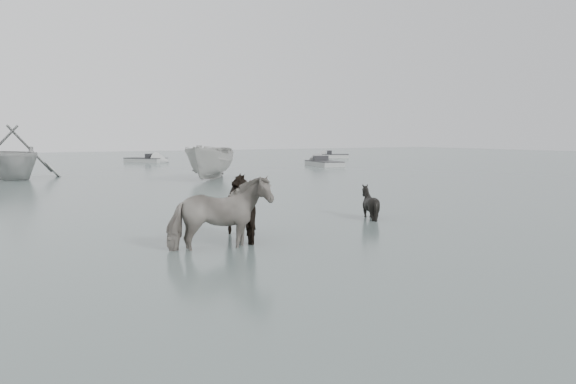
% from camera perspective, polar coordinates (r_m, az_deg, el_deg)
% --- Properties ---
extents(ground, '(140.00, 140.00, 0.00)m').
position_cam_1_polar(ground, '(12.42, 1.19, -5.20)').
color(ground, '#4B5957').
rests_on(ground, ground).
extents(pony_pinto, '(2.24, 1.29, 1.79)m').
position_cam_1_polar(pony_pinto, '(11.68, -7.01, -1.51)').
color(pony_pinto, black).
rests_on(pony_pinto, ground).
extents(pony_dark, '(1.87, 2.03, 1.70)m').
position_cam_1_polar(pony_dark, '(13.08, -3.99, -0.88)').
color(pony_dark, black).
rests_on(pony_dark, ground).
extents(pony_black, '(1.43, 1.37, 1.24)m').
position_cam_1_polar(pony_black, '(16.21, 8.28, -0.44)').
color(pony_black, black).
rests_on(pony_black, ground).
extents(rowboat_trail, '(5.54, 6.24, 3.03)m').
position_cam_1_polar(rowboat_trail, '(33.50, -26.18, 3.79)').
color(rowboat_trail, '#AAADAA').
rests_on(rowboat_trail, ground).
extents(boat_small, '(4.76, 5.15, 1.97)m').
position_cam_1_polar(boat_small, '(30.06, -7.81, 3.15)').
color(boat_small, '#ADADA8').
rests_on(boat_small, ground).
extents(skiff_port, '(2.61, 5.74, 0.75)m').
position_cam_1_polar(skiff_port, '(42.74, 3.68, 3.17)').
color(skiff_port, '#989A98').
rests_on(skiff_port, ground).
extents(skiff_mid, '(4.16, 4.87, 0.75)m').
position_cam_1_polar(skiff_mid, '(49.85, -14.25, 3.38)').
color(skiff_mid, '#9FA19F').
rests_on(skiff_mid, ground).
extents(skiff_star, '(4.22, 3.63, 0.75)m').
position_cam_1_polar(skiff_star, '(57.56, 4.71, 3.85)').
color(skiff_star, beige).
rests_on(skiff_star, ground).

